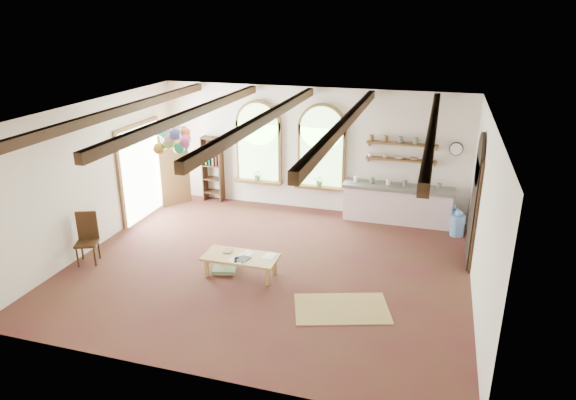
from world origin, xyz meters
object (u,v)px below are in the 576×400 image
at_px(kitchen_counter, 397,204).
at_px(side_chair, 88,249).
at_px(coffee_table, 241,258).
at_px(balloon_cluster, 174,139).

bearing_deg(kitchen_counter, side_chair, -145.57).
distance_m(kitchen_counter, side_chair, 7.23).
bearing_deg(side_chair, coffee_table, 6.69).
xyz_separation_m(kitchen_counter, balloon_cluster, (-4.71, -2.40, 1.86)).
height_order(coffee_table, side_chair, side_chair).
relative_size(kitchen_counter, coffee_table, 1.81).
bearing_deg(balloon_cluster, coffee_table, -32.98).
bearing_deg(balloon_cluster, kitchen_counter, 27.02).
bearing_deg(side_chair, balloon_cluster, 53.34).
xyz_separation_m(side_chair, balloon_cluster, (1.25, 1.68, 2.02)).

